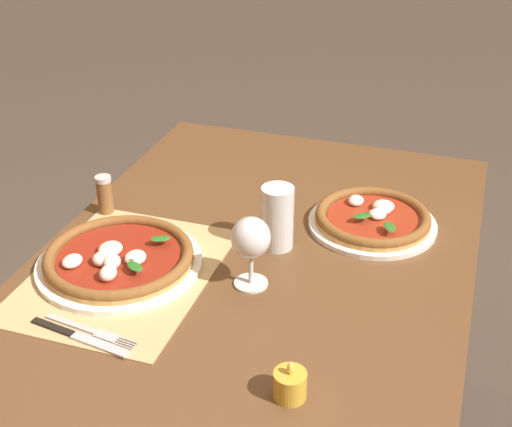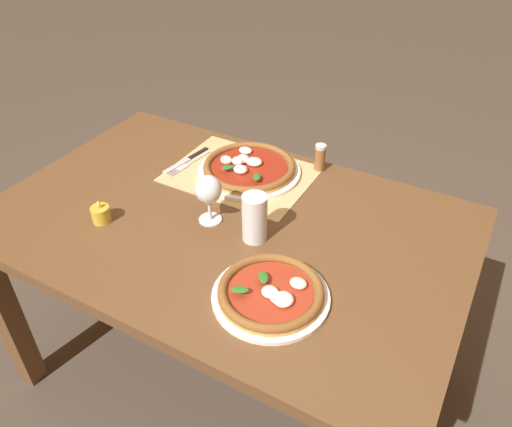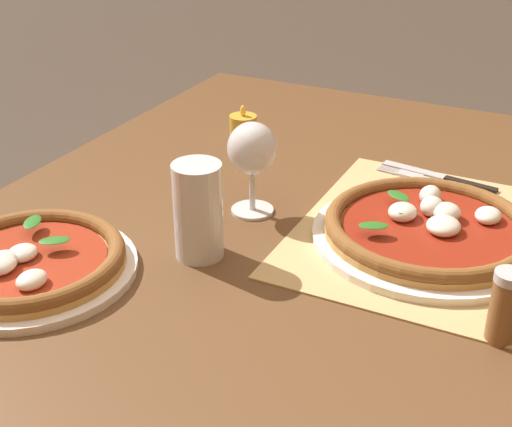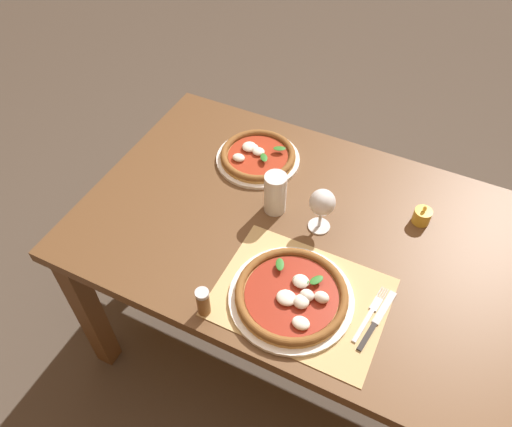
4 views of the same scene
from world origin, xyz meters
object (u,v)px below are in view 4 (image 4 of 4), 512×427
(pizza_far, at_px, (258,156))
(wine_glass, at_px, (322,204))
(votive_candle, at_px, (422,217))
(pint_glass, at_px, (275,194))
(pepper_shaker, at_px, (203,302))
(fork, at_px, (370,314))
(pizza_near, at_px, (292,295))
(knife, at_px, (377,320))

(pizza_far, relative_size, wine_glass, 1.92)
(votive_candle, bearing_deg, pint_glass, -160.62)
(pint_glass, bearing_deg, pepper_shaker, -91.82)
(wine_glass, height_order, fork, wine_glass)
(votive_candle, distance_m, pepper_shaker, 0.74)
(pizza_far, distance_m, pepper_shaker, 0.63)
(pizza_near, xyz_separation_m, pepper_shaker, (-0.20, -0.14, 0.03))
(knife, relative_size, votive_candle, 2.99)
(knife, bearing_deg, fork, 153.50)
(pizza_far, bearing_deg, fork, -37.77)
(pizza_near, distance_m, pizza_far, 0.59)
(pint_glass, relative_size, votive_candle, 2.01)
(pizza_far, height_order, pint_glass, pint_glass)
(pizza_near, bearing_deg, pepper_shaker, -145.20)
(pizza_far, relative_size, pint_glass, 2.05)
(pint_glass, distance_m, knife, 0.49)
(pizza_far, height_order, knife, pizza_far)
(votive_candle, bearing_deg, pepper_shaker, -127.70)
(pint_glass, distance_m, pepper_shaker, 0.43)
(pizza_near, relative_size, pizza_far, 1.18)
(pint_glass, bearing_deg, votive_candle, 19.38)
(pizza_near, height_order, votive_candle, votive_candle)
(pizza_far, bearing_deg, wine_glass, -32.04)
(pizza_far, xyz_separation_m, pint_glass, (0.15, -0.19, 0.05))
(pizza_near, height_order, fork, pizza_near)
(votive_candle, bearing_deg, wine_glass, -150.04)
(wine_glass, height_order, votive_candle, wine_glass)
(pizza_far, height_order, fork, pizza_far)
(pizza_far, xyz_separation_m, knife, (0.57, -0.44, -0.01))
(wine_glass, xyz_separation_m, knife, (0.26, -0.24, -0.10))
(pint_glass, xyz_separation_m, knife, (0.42, -0.25, -0.06))
(pizza_far, bearing_deg, votive_candle, -3.05)
(fork, distance_m, pepper_shaker, 0.46)
(knife, bearing_deg, votive_candle, 87.33)
(pint_glass, bearing_deg, pizza_near, -57.43)
(pint_glass, bearing_deg, fork, -31.13)
(wine_glass, relative_size, pepper_shaker, 1.60)
(fork, height_order, pepper_shaker, pepper_shaker)
(pizza_far, distance_m, knife, 0.72)
(pepper_shaker, bearing_deg, pint_glass, 88.18)
(votive_candle, bearing_deg, knife, -92.67)
(pizza_near, height_order, pepper_shaker, pepper_shaker)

